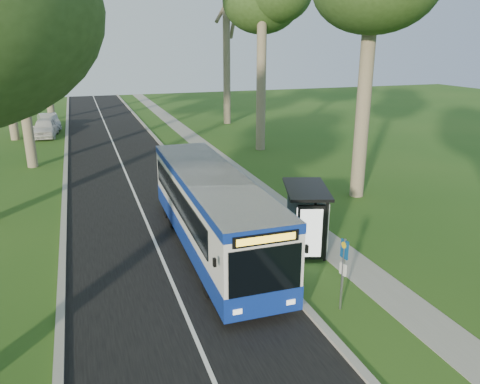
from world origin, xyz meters
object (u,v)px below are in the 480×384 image
at_px(car_silver, 49,121).
at_px(bus_shelter, 314,209).
at_px(car_white, 45,128).
at_px(bus_stop_sign, 343,266).
at_px(litter_bin, 244,202).
at_px(bus, 211,211).

bearing_deg(car_silver, bus_shelter, -82.40).
distance_m(car_white, car_silver, 3.98).
relative_size(bus_stop_sign, litter_bin, 2.33).
bearing_deg(car_white, bus_shelter, -64.21).
bearing_deg(bus_stop_sign, car_white, 100.13).
distance_m(bus, car_white, 27.27).
xyz_separation_m(bus, car_silver, (-7.07, 30.27, -0.85)).
bearing_deg(car_white, bus, -70.08).
bearing_deg(litter_bin, bus_stop_sign, -90.67).
distance_m(bus, bus_stop_sign, 6.03).
xyz_separation_m(bus_stop_sign, litter_bin, (0.10, 8.93, -0.95)).
distance_m(bus_stop_sign, litter_bin, 8.98).
xyz_separation_m(bus_shelter, car_white, (-10.79, 27.80, -0.95)).
relative_size(bus, car_silver, 2.67).
bearing_deg(car_silver, bus, -87.78).
relative_size(bus_stop_sign, car_white, 0.50).
height_order(litter_bin, car_silver, car_silver).
height_order(bus, car_white, bus).
bearing_deg(bus, car_silver, 103.85).
height_order(bus, bus_shelter, bus).
height_order(bus_stop_sign, car_white, bus_stop_sign).
bearing_deg(bus, car_white, 106.04).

